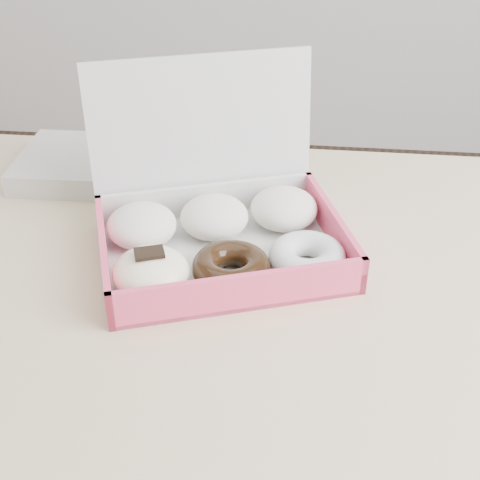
# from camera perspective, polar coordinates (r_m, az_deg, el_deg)

# --- Properties ---
(table) EXTENTS (1.20, 0.80, 0.75)m
(table) POSITION_cam_1_polar(r_m,az_deg,el_deg) (0.96, 3.89, -6.92)
(table) COLOR #D2B98A
(table) RESTS_ON ground
(donut_box) EXTENTS (0.41, 0.37, 0.24)m
(donut_box) POSITION_cam_1_polar(r_m,az_deg,el_deg) (0.94, -1.99, 1.00)
(donut_box) COLOR silver
(donut_box) RESTS_ON table
(newspapers) EXTENTS (0.24, 0.19, 0.04)m
(newspapers) POSITION_cam_1_polar(r_m,az_deg,el_deg) (1.18, -12.72, 6.32)
(newspapers) COLOR silver
(newspapers) RESTS_ON table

